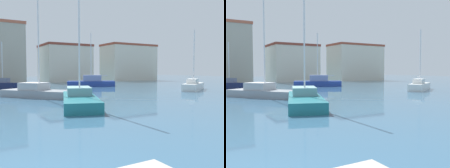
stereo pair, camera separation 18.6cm
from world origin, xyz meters
TOP-DOWN VIEW (x-y plane):
  - water at (15.00, 20.00)m, footprint 160.00×160.00m
  - sailboat_grey_distant_north at (5.66, 20.03)m, footprint 6.67×7.62m
  - sailboat_teal_mid_harbor at (6.94, 12.86)m, footprint 5.08×8.88m
  - sailboat_navy_outer_mooring at (4.13, 33.65)m, footprint 3.89×3.88m
  - sailboat_white_center_channel at (25.51, 18.28)m, footprint 6.41×4.78m
  - sailboat_blue_near_pier at (17.33, 32.24)m, footprint 8.01×5.36m
  - harbor_office at (19.53, 50.83)m, footprint 10.37×9.82m
  - yacht_club at (36.40, 49.36)m, footprint 13.29×7.87m

SIDE VIEW (x-z plane):
  - water at x=15.00m, z-range 0.00..0.00m
  - sailboat_teal_mid_harbor at x=6.94m, z-range -4.64..5.69m
  - sailboat_grey_distant_north at x=5.66m, z-range -4.33..5.40m
  - sailboat_white_center_channel at x=25.51m, z-range -3.39..4.56m
  - sailboat_navy_outer_mooring at x=4.13m, z-range -2.72..3.90m
  - sailboat_blue_near_pier at x=17.33m, z-range -3.64..5.01m
  - harbor_office at x=19.53m, z-range 0.01..8.45m
  - yacht_club at x=36.40m, z-range 0.01..9.24m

